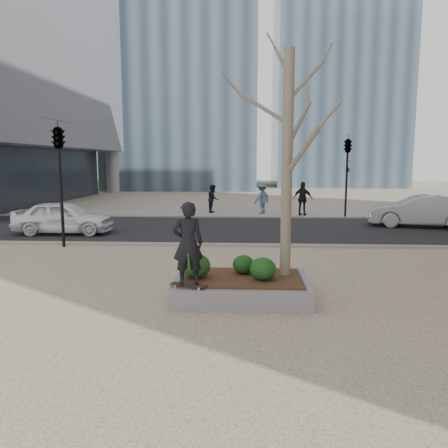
# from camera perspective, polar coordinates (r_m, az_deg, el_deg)

# --- Properties ---
(ground) EXTENTS (120.00, 120.00, 0.00)m
(ground) POSITION_cam_1_polar(r_m,az_deg,el_deg) (10.11, -3.50, -9.50)
(ground) COLOR #BDAC8B
(ground) RESTS_ON ground
(street) EXTENTS (60.00, 8.00, 0.02)m
(street) POSITION_cam_1_polar(r_m,az_deg,el_deg) (19.83, -0.19, -0.65)
(street) COLOR black
(street) RESTS_ON ground
(far_sidewalk) EXTENTS (60.00, 6.00, 0.02)m
(far_sidewalk) POSITION_cam_1_polar(r_m,az_deg,el_deg) (26.76, 0.68, 1.67)
(far_sidewalk) COLOR gray
(far_sidewalk) RESTS_ON ground
(planter) EXTENTS (3.00, 2.00, 0.45)m
(planter) POSITION_cam_1_polar(r_m,az_deg,el_deg) (9.98, 2.27, -8.38)
(planter) COLOR gray
(planter) RESTS_ON ground
(planter_mulch) EXTENTS (2.70, 1.70, 0.04)m
(planter_mulch) POSITION_cam_1_polar(r_m,az_deg,el_deg) (9.91, 2.28, -7.02)
(planter_mulch) COLOR #382314
(planter_mulch) RESTS_ON planter
(sycamore_tree) EXTENTS (2.80, 2.80, 6.60)m
(sycamore_tree) POSITION_cam_1_polar(r_m,az_deg,el_deg) (9.92, 8.33, 12.28)
(sycamore_tree) COLOR gray
(sycamore_tree) RESTS_ON planter_mulch
(shrub_left) EXTENTS (0.63, 0.63, 0.54)m
(shrub_left) POSITION_cam_1_polar(r_m,az_deg,el_deg) (9.79, -3.64, -5.47)
(shrub_left) COLOR #103514
(shrub_left) RESTS_ON planter_mulch
(shrub_middle) EXTENTS (0.51, 0.51, 0.43)m
(shrub_middle) POSITION_cam_1_polar(r_m,az_deg,el_deg) (10.15, 2.56, -5.29)
(shrub_middle) COLOR #123A12
(shrub_middle) RESTS_ON planter_mulch
(shrub_right) EXTENTS (0.58, 0.58, 0.49)m
(shrub_right) POSITION_cam_1_polar(r_m,az_deg,el_deg) (9.65, 5.10, -5.84)
(shrub_right) COLOR #123A16
(shrub_right) RESTS_ON planter_mulch
(skateboard) EXTENTS (0.81, 0.40, 0.08)m
(skateboard) POSITION_cam_1_polar(r_m,az_deg,el_deg) (9.23, -4.67, -8.07)
(skateboard) COLOR black
(skateboard) RESTS_ON planter
(skateboarder) EXTENTS (0.70, 0.53, 1.74)m
(skateboarder) POSITION_cam_1_polar(r_m,az_deg,el_deg) (9.02, -4.73, -2.55)
(skateboarder) COLOR black
(skateboarder) RESTS_ON skateboard
(police_car) EXTENTS (4.16, 1.81, 1.40)m
(police_car) POSITION_cam_1_polar(r_m,az_deg,el_deg) (19.62, -20.22, 0.83)
(police_car) COLOR white
(police_car) RESTS_ON street
(car_silver) EXTENTS (4.83, 2.65, 1.51)m
(car_silver) POSITION_cam_1_polar(r_m,az_deg,el_deg) (22.29, 24.25, 1.59)
(car_silver) COLOR #9B9CA3
(car_silver) RESTS_ON street
(pedestrian_a) EXTENTS (0.64, 0.82, 1.66)m
(pedestrian_a) POSITION_cam_1_polar(r_m,az_deg,el_deg) (25.99, -1.44, 3.34)
(pedestrian_a) COLOR black
(pedestrian_a) RESTS_ON far_sidewalk
(pedestrian_b) EXTENTS (1.29, 1.33, 1.82)m
(pedestrian_b) POSITION_cam_1_polar(r_m,az_deg,el_deg) (25.55, 4.96, 3.41)
(pedestrian_b) COLOR #445E7B
(pedestrian_b) RESTS_ON far_sidewalk
(pedestrian_c) EXTENTS (1.20, 0.87, 1.89)m
(pedestrian_c) POSITION_cam_1_polar(r_m,az_deg,el_deg) (24.95, 10.25, 3.27)
(pedestrian_c) COLOR black
(pedestrian_c) RESTS_ON far_sidewalk
(traffic_light_near) EXTENTS (0.60, 2.48, 4.50)m
(traffic_light_near) POSITION_cam_1_polar(r_m,az_deg,el_deg) (16.57, -20.55, 4.86)
(traffic_light_near) COLOR black
(traffic_light_near) RESTS_ON ground
(traffic_light_far) EXTENTS (0.60, 2.48, 4.50)m
(traffic_light_far) POSITION_cam_1_polar(r_m,az_deg,el_deg) (24.76, 15.73, 6.03)
(traffic_light_far) COLOR black
(traffic_light_far) RESTS_ON ground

